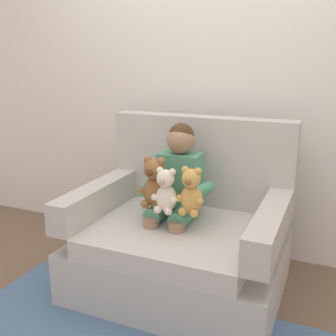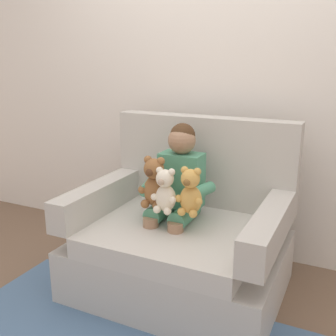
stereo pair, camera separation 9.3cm
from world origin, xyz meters
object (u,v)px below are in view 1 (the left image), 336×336
(plush_cream, at_px, (166,192))
(plush_brown, at_px, (154,184))
(armchair, at_px, (182,239))
(plush_honey, at_px, (191,192))
(seated_child, at_px, (176,185))

(plush_cream, distance_m, plush_brown, 0.11)
(armchair, bearing_deg, plush_brown, -137.77)
(armchair, distance_m, plush_honey, 0.40)
(armchair, bearing_deg, plush_honey, -53.53)
(seated_child, height_order, plush_cream, seated_child)
(plush_brown, bearing_deg, armchair, 22.53)
(seated_child, relative_size, plush_cream, 3.15)
(plush_cream, bearing_deg, seated_child, 104.34)
(seated_child, bearing_deg, plush_honey, -51.84)
(plush_honey, bearing_deg, plush_cream, -164.37)
(seated_child, distance_m, plush_brown, 0.17)
(plush_cream, distance_m, plush_honey, 0.15)
(seated_child, bearing_deg, plush_cream, -91.04)
(plush_brown, bearing_deg, plush_honey, -24.42)
(seated_child, xyz_separation_m, plush_honey, (0.16, -0.17, 0.03))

